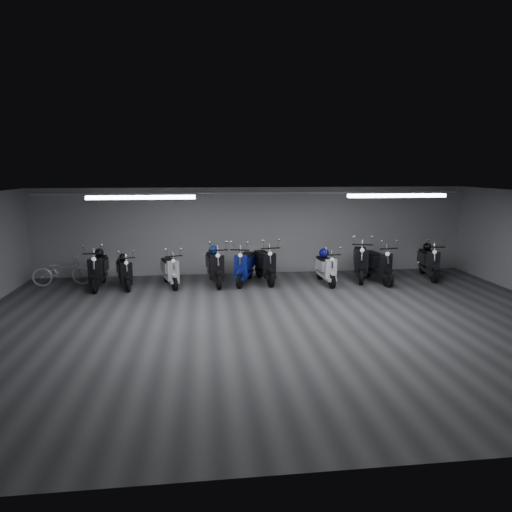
{
  "coord_description": "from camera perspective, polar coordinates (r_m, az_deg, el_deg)",
  "views": [
    {
      "loc": [
        -1.61,
        -9.42,
        3.36
      ],
      "look_at": [
        -0.23,
        2.5,
        1.05
      ],
      "focal_mm": 31.63,
      "sensor_mm": 36.0,
      "label": 1
    }
  ],
  "objects": [
    {
      "name": "helmet_4",
      "position": [
        13.84,
        -19.22,
        0.39
      ],
      "size": [
        0.25,
        0.25,
        0.25
      ],
      "primitive_type": "sphere",
      "color": "black",
      "rests_on": "scooter_0"
    },
    {
      "name": "front_wall",
      "position": [
        5.09,
        12.67,
        -12.01
      ],
      "size": [
        14.0,
        0.01,
        2.8
      ],
      "primitive_type": "cube",
      "color": "#9A9A9C",
      "rests_on": "ground"
    },
    {
      "name": "scooter_5",
      "position": [
        13.54,
        1.1,
        -0.39
      ],
      "size": [
        0.91,
        1.98,
        1.42
      ],
      "primitive_type": null,
      "rotation": [
        0.0,
        0.0,
        0.15
      ],
      "color": "black",
      "rests_on": "floor"
    },
    {
      "name": "conduit",
      "position": [
        14.44,
        -0.2,
        7.96
      ],
      "size": [
        13.6,
        0.05,
        0.05
      ],
      "primitive_type": "cylinder",
      "rotation": [
        0.0,
        1.57,
        0.0
      ],
      "color": "white",
      "rests_on": "back_wall"
    },
    {
      "name": "helmet_3",
      "position": [
        13.65,
        8.6,
        0.39
      ],
      "size": [
        0.29,
        0.29,
        0.29
      ],
      "primitive_type": "sphere",
      "color": "#0A0B77",
      "rests_on": "scooter_6"
    },
    {
      "name": "fluor_strip_left",
      "position": [
        10.53,
        -14.3,
        7.19
      ],
      "size": [
        2.4,
        0.18,
        0.08
      ],
      "primitive_type": "cube",
      "color": "white",
      "rests_on": "ceiling"
    },
    {
      "name": "helmet_2",
      "position": [
        13.53,
        -5.43,
        0.82
      ],
      "size": [
        0.26,
        0.26,
        0.26
      ],
      "primitive_type": "sphere",
      "color": "#0E299B",
      "rests_on": "scooter_3"
    },
    {
      "name": "helmet_0",
      "position": [
        15.23,
        20.84,
        1.13
      ],
      "size": [
        0.25,
        0.25,
        0.25
      ],
      "primitive_type": "sphere",
      "color": "black",
      "rests_on": "scooter_9"
    },
    {
      "name": "scooter_7",
      "position": [
        14.23,
        13.1,
        0.02
      ],
      "size": [
        1.2,
        2.11,
        1.49
      ],
      "primitive_type": null,
      "rotation": [
        0.0,
        0.0,
        -0.29
      ],
      "color": "black",
      "rests_on": "floor"
    },
    {
      "name": "back_wall",
      "position": [
        14.64,
        -0.23,
        3.2
      ],
      "size": [
        14.0,
        0.01,
        2.8
      ],
      "primitive_type": "cube",
      "color": "#9A9A9C",
      "rests_on": "ground"
    },
    {
      "name": "helmet_1",
      "position": [
        13.62,
        -16.53,
        -0.16
      ],
      "size": [
        0.23,
        0.23,
        0.23
      ],
      "primitive_type": "sphere",
      "color": "black",
      "rests_on": "scooter_1"
    },
    {
      "name": "scooter_9",
      "position": [
        15.04,
        21.03,
        -0.11
      ],
      "size": [
        0.95,
        1.9,
        1.35
      ],
      "primitive_type": null,
      "rotation": [
        0.0,
        0.0,
        -0.2
      ],
      "color": "black",
      "rests_on": "floor"
    },
    {
      "name": "scooter_0",
      "position": [
        13.64,
        -19.34,
        -1.01
      ],
      "size": [
        0.69,
        1.88,
        1.38
      ],
      "primitive_type": null,
      "rotation": [
        0.0,
        0.0,
        0.04
      ],
      "color": "black",
      "rests_on": "floor"
    },
    {
      "name": "scooter_3",
      "position": [
        13.33,
        -5.23,
        -0.64
      ],
      "size": [
        0.88,
        1.96,
        1.41
      ],
      "primitive_type": null,
      "rotation": [
        0.0,
        0.0,
        0.14
      ],
      "color": "black",
      "rests_on": "floor"
    },
    {
      "name": "ceiling",
      "position": [
        9.57,
        3.12,
        7.57
      ],
      "size": [
        14.0,
        10.0,
        0.01
      ],
      "primitive_type": "cube",
      "color": "gray",
      "rests_on": "ground"
    },
    {
      "name": "scooter_1",
      "position": [
        13.46,
        -16.33,
        -1.4
      ],
      "size": [
        1.0,
        1.69,
        1.19
      ],
      "primitive_type": null,
      "rotation": [
        0.0,
        0.0,
        0.31
      ],
      "color": "black",
      "rests_on": "floor"
    },
    {
      "name": "fluor_strip_right",
      "position": [
        11.41,
        17.39,
        7.3
      ],
      "size": [
        2.4,
        0.18,
        0.08
      ],
      "primitive_type": "cube",
      "color": "white",
      "rests_on": "ceiling"
    },
    {
      "name": "scooter_6",
      "position": [
        13.5,
        8.87,
        -1.0
      ],
      "size": [
        0.65,
        1.67,
        1.22
      ],
      "primitive_type": null,
      "rotation": [
        0.0,
        0.0,
        0.07
      ],
      "color": "white",
      "rests_on": "floor"
    },
    {
      "name": "floor",
      "position": [
        10.13,
        2.95,
        -8.52
      ],
      "size": [
        14.0,
        10.0,
        0.01
      ],
      "primitive_type": "cube",
      "color": "#3B3B3E",
      "rests_on": "ground"
    },
    {
      "name": "bicycle",
      "position": [
        14.32,
        -23.35,
        -1.39
      ],
      "size": [
        1.7,
        0.73,
        1.07
      ],
      "primitive_type": "imported",
      "rotation": [
        0.0,
        0.0,
        1.66
      ],
      "color": "silver",
      "rests_on": "floor"
    },
    {
      "name": "scooter_8",
      "position": [
        14.03,
        15.07,
        -0.41
      ],
      "size": [
        0.92,
        1.96,
        1.4
      ],
      "primitive_type": null,
      "rotation": [
        0.0,
        0.0,
        0.16
      ],
      "color": "black",
      "rests_on": "floor"
    },
    {
      "name": "scooter_4",
      "position": [
        13.4,
        -1.44,
        -0.58
      ],
      "size": [
        1.19,
        1.97,
        1.39
      ],
      "primitive_type": null,
      "rotation": [
        0.0,
        0.0,
        -0.33
      ],
      "color": "navy",
      "rests_on": "floor"
    },
    {
      "name": "scooter_2",
      "position": [
        13.31,
        -10.84,
        -1.21
      ],
      "size": [
        1.0,
        1.73,
        1.23
      ],
      "primitive_type": null,
      "rotation": [
        0.0,
        0.0,
        0.29
      ],
      "color": "#BABABE",
      "rests_on": "floor"
    }
  ]
}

